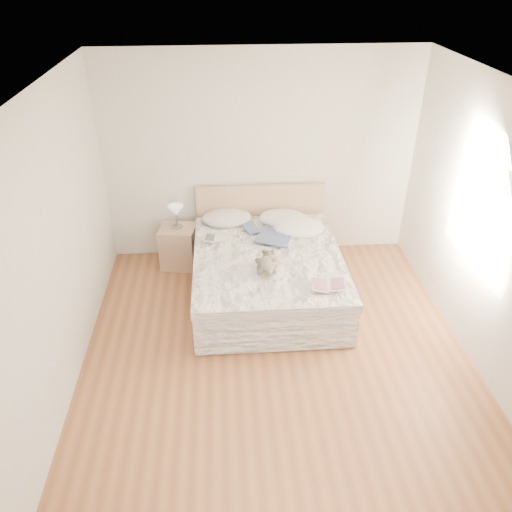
# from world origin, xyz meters

# --- Properties ---
(floor) EXTENTS (4.00, 4.50, 0.00)m
(floor) POSITION_xyz_m (0.00, 0.00, 0.00)
(floor) COLOR brown
(floor) RESTS_ON ground
(ceiling) EXTENTS (4.00, 4.50, 0.00)m
(ceiling) POSITION_xyz_m (0.00, 0.00, 2.70)
(ceiling) COLOR white
(ceiling) RESTS_ON ground
(wall_back) EXTENTS (4.00, 0.02, 2.70)m
(wall_back) POSITION_xyz_m (0.00, 2.25, 1.35)
(wall_back) COLOR beige
(wall_back) RESTS_ON ground
(wall_front) EXTENTS (4.00, 0.02, 2.70)m
(wall_front) POSITION_xyz_m (0.00, -2.25, 1.35)
(wall_front) COLOR beige
(wall_front) RESTS_ON ground
(wall_left) EXTENTS (0.02, 4.50, 2.70)m
(wall_left) POSITION_xyz_m (-2.00, 0.00, 1.35)
(wall_left) COLOR beige
(wall_left) RESTS_ON ground
(wall_right) EXTENTS (0.02, 4.50, 2.70)m
(wall_right) POSITION_xyz_m (2.00, 0.00, 1.35)
(wall_right) COLOR beige
(wall_right) RESTS_ON ground
(window) EXTENTS (0.02, 1.30, 1.10)m
(window) POSITION_xyz_m (1.99, 0.30, 1.45)
(window) COLOR white
(window) RESTS_ON wall_right
(bed) EXTENTS (1.72, 2.14, 1.00)m
(bed) POSITION_xyz_m (0.00, 1.19, 0.31)
(bed) COLOR tan
(bed) RESTS_ON floor
(nightstand) EXTENTS (0.51, 0.47, 0.56)m
(nightstand) POSITION_xyz_m (-1.10, 1.92, 0.28)
(nightstand) COLOR #9E8168
(nightstand) RESTS_ON floor
(table_lamp) EXTENTS (0.24, 0.24, 0.31)m
(table_lamp) POSITION_xyz_m (-1.10, 1.93, 0.78)
(table_lamp) COLOR #4F4A45
(table_lamp) RESTS_ON nightstand
(pillow_left) EXTENTS (0.66, 0.47, 0.19)m
(pillow_left) POSITION_xyz_m (-0.46, 1.99, 0.64)
(pillow_left) COLOR silver
(pillow_left) RESTS_ON bed
(pillow_middle) EXTENTS (0.73, 0.59, 0.19)m
(pillow_middle) POSITION_xyz_m (0.28, 1.91, 0.64)
(pillow_middle) COLOR white
(pillow_middle) RESTS_ON bed
(pillow_right) EXTENTS (0.68, 0.50, 0.20)m
(pillow_right) POSITION_xyz_m (0.44, 1.66, 0.64)
(pillow_right) COLOR white
(pillow_right) RESTS_ON bed
(blouse) EXTENTS (0.84, 0.86, 0.02)m
(blouse) POSITION_xyz_m (0.15, 1.54, 0.63)
(blouse) COLOR #35436A
(blouse) RESTS_ON bed
(photo_book) EXTENTS (0.31, 0.23, 0.02)m
(photo_book) POSITION_xyz_m (-0.60, 1.48, 0.63)
(photo_book) COLOR silver
(photo_book) RESTS_ON bed
(childrens_book) EXTENTS (0.41, 0.31, 0.02)m
(childrens_book) POSITION_xyz_m (0.57, 0.40, 0.63)
(childrens_book) COLOR beige
(childrens_book) RESTS_ON bed
(teddy_bear) EXTENTS (0.29, 0.36, 0.17)m
(teddy_bear) POSITION_xyz_m (-0.07, 0.72, 0.65)
(teddy_bear) COLOR #65584C
(teddy_bear) RESTS_ON bed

